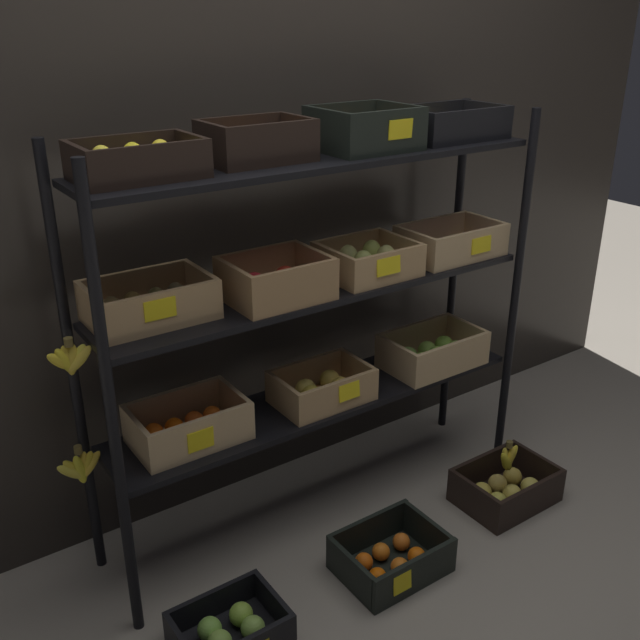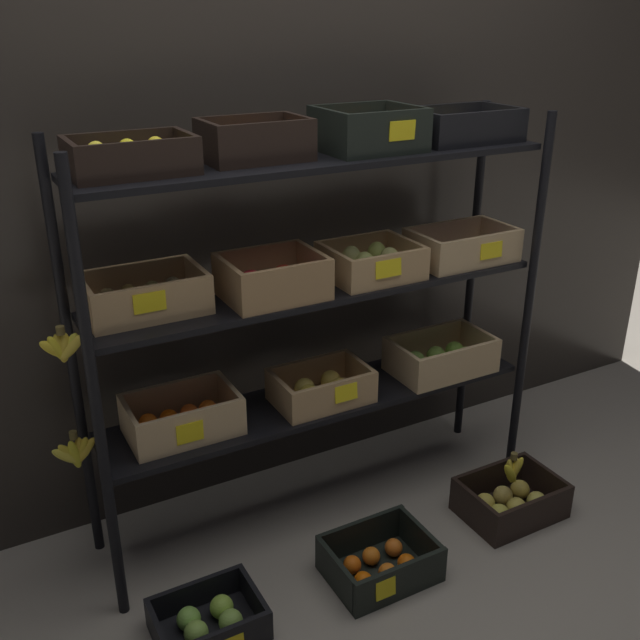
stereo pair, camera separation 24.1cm
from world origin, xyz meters
TOP-DOWN VIEW (x-y plane):
  - ground_plane at (0.00, 0.00)m, footprint 10.00×10.00m
  - storefront_wall at (0.00, 0.36)m, footprint 3.95×0.12m
  - display_rack at (-0.00, 0.00)m, footprint 1.69×0.36m
  - crate_ground_apple_green at (-0.58, -0.37)m, footprint 0.31×0.24m
  - crate_ground_tangerine at (-0.00, -0.41)m, footprint 0.34×0.27m
  - crate_ground_apple_gold at (0.59, -0.37)m, footprint 0.36×0.26m
  - banana_bunch_loose at (0.58, -0.37)m, footprint 0.11×0.05m

SIDE VIEW (x-z plane):
  - ground_plane at x=0.00m, z-range 0.00..0.00m
  - crate_ground_apple_green at x=-0.58m, z-range -0.01..0.10m
  - crate_ground_tangerine at x=0.00m, z-range -0.02..0.11m
  - crate_ground_apple_gold at x=0.59m, z-range -0.02..0.12m
  - banana_bunch_loose at x=0.58m, z-range 0.13..0.25m
  - display_rack at x=0.00m, z-range 0.19..1.62m
  - storefront_wall at x=0.00m, z-range 0.00..2.15m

